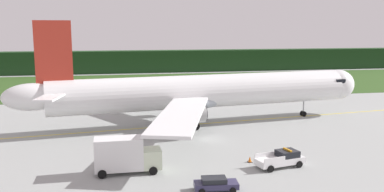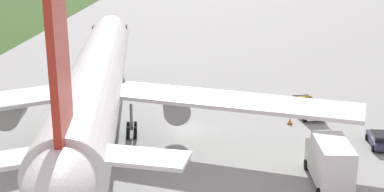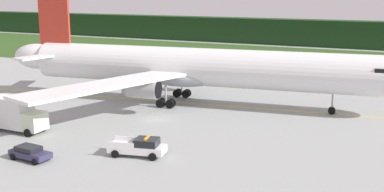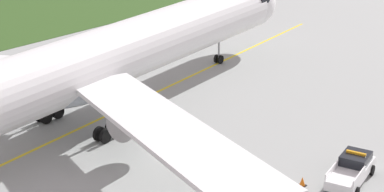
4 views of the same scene
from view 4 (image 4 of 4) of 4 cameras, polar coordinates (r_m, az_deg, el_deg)
name	(u,v)px [view 4 (image 4 of 4)]	position (r m, az deg, el deg)	size (l,w,h in m)	color
ground	(167,152)	(51.94, -2.11, -4.78)	(320.00, 320.00, 0.00)	#949896
taxiway_centerline_main	(106,116)	(58.92, -7.33, -1.70)	(76.03, 0.30, 0.01)	yellow
airliner	(98,62)	(56.72, -7.99, 2.86)	(57.16, 47.22, 16.10)	white
ops_pickup_truck	(352,169)	(48.65, 13.38, -6.07)	(5.74, 3.20, 1.94)	white
apron_cone	(302,181)	(47.62, 9.33, -7.16)	(0.53, 0.53, 0.67)	black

